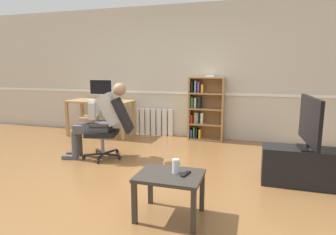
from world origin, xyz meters
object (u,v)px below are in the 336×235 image
at_px(office_chair, 112,126).
at_px(computer_desk, 100,105).
at_px(keyboard, 97,101).
at_px(drinking_glass, 176,166).
at_px(radiator, 154,122).
at_px(coffee_table, 170,181).
at_px(computer_mouse, 109,101).
at_px(tv_screen, 310,122).
at_px(imac_monitor, 101,88).
at_px(tv_stand, 306,167).
at_px(spare_remote, 186,174).
at_px(person_seated, 100,118).
at_px(bookshelf, 204,108).

bearing_deg(office_chair, computer_desk, -158.78).
relative_size(keyboard, drinking_glass, 3.11).
bearing_deg(drinking_glass, radiator, 113.33).
bearing_deg(coffee_table, radiator, 112.34).
relative_size(computer_mouse, tv_screen, 0.11).
relative_size(computer_desk, coffee_table, 2.22).
bearing_deg(radiator, computer_mouse, -147.07).
distance_m(office_chair, drinking_glass, 2.06).
distance_m(imac_monitor, computer_mouse, 0.42).
height_order(radiator, office_chair, office_chair).
bearing_deg(tv_screen, keyboard, 64.55).
distance_m(computer_desk, tv_stand, 4.13).
bearing_deg(imac_monitor, coffee_table, -50.59).
height_order(tv_screen, spare_remote, tv_screen).
distance_m(computer_mouse, radiator, 1.06).
height_order(keyboard, coffee_table, keyboard).
bearing_deg(spare_remote, person_seated, -25.92).
height_order(keyboard, spare_remote, keyboard).
bearing_deg(tv_screen, imac_monitor, 61.83).
bearing_deg(imac_monitor, tv_screen, -24.49).
bearing_deg(computer_mouse, coffee_table, -52.18).
bearing_deg(computer_mouse, computer_desk, 155.92).
bearing_deg(tv_stand, computer_mouse, 156.42).
xyz_separation_m(keyboard, radiator, (1.06, 0.53, -0.48)).
height_order(keyboard, radiator, keyboard).
height_order(person_seated, coffee_table, person_seated).
relative_size(computer_mouse, spare_remote, 0.67).
distance_m(tv_stand, drinking_glass, 1.78).
distance_m(radiator, coffee_table, 3.50).
height_order(bookshelf, radiator, bookshelf).
bearing_deg(computer_desk, radiator, 20.27).
bearing_deg(coffee_table, tv_screen, 41.08).
bearing_deg(drinking_glass, person_seated, 139.06).
bearing_deg(tv_stand, spare_remote, -136.33).
distance_m(keyboard, tv_stand, 4.09).
height_order(person_seated, spare_remote, person_seated).
distance_m(computer_desk, bookshelf, 2.18).
relative_size(coffee_table, drinking_glass, 4.51).
bearing_deg(coffee_table, imac_monitor, 129.41).
bearing_deg(drinking_glass, office_chair, 135.03).
relative_size(computer_desk, imac_monitor, 2.50).
xyz_separation_m(tv_screen, spare_remote, (-1.23, -1.17, -0.35)).
xyz_separation_m(bookshelf, spare_remote, (0.37, -3.11, -0.19)).
bearing_deg(computer_desk, drinking_glass, -49.02).
xyz_separation_m(imac_monitor, coffee_table, (2.40, -2.93, -0.65)).
xyz_separation_m(computer_mouse, radiator, (0.79, 0.51, -0.49)).
relative_size(computer_desk, computer_mouse, 13.69).
height_order(computer_desk, imac_monitor, imac_monitor).
bearing_deg(spare_remote, tv_screen, -122.70).
relative_size(computer_desk, keyboard, 3.22).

